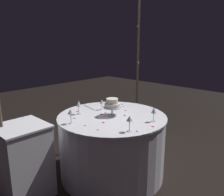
# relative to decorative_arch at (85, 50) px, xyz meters

# --- Properties ---
(ground_plane) EXTENTS (12.00, 12.00, 0.00)m
(ground_plane) POSITION_rel_decorative_arch_xyz_m (0.00, -0.49, -1.58)
(ground_plane) COLOR black
(decorative_arch) EXTENTS (2.33, 0.06, 2.39)m
(decorative_arch) POSITION_rel_decorative_arch_xyz_m (0.00, 0.00, 0.00)
(decorative_arch) COLOR #473D2D
(decorative_arch) RESTS_ON ground
(main_table) EXTENTS (1.34, 1.34, 0.79)m
(main_table) POSITION_rel_decorative_arch_xyz_m (0.00, -0.49, -1.18)
(main_table) COLOR white
(main_table) RESTS_ON ground
(side_table) EXTENTS (0.50, 0.50, 0.83)m
(side_table) POSITION_rel_decorative_arch_xyz_m (-0.99, -0.11, -1.16)
(side_table) COLOR white
(side_table) RESTS_ON ground
(tiered_cake) EXTENTS (0.22, 0.22, 0.21)m
(tiered_cake) POSITION_rel_decorative_arch_xyz_m (0.01, -0.49, -0.64)
(tiered_cake) COLOR silver
(tiered_cake) RESTS_ON main_table
(wine_glass_0) EXTENTS (0.06, 0.06, 0.16)m
(wine_glass_0) POSITION_rel_decorative_arch_xyz_m (-0.51, -0.35, -0.66)
(wine_glass_0) COLOR silver
(wine_glass_0) RESTS_ON main_table
(wine_glass_1) EXTENTS (0.06, 0.06, 0.17)m
(wine_glass_1) POSITION_rel_decorative_arch_xyz_m (-0.24, -0.97, -0.66)
(wine_glass_1) COLOR silver
(wine_glass_1) RESTS_ON main_table
(wine_glass_2) EXTENTS (0.06, 0.06, 0.17)m
(wine_glass_2) POSITION_rel_decorative_arch_xyz_m (0.18, -0.98, -0.66)
(wine_glass_2) COLOR silver
(wine_glass_2) RESTS_ON main_table
(wine_glass_3) EXTENTS (0.06, 0.06, 0.18)m
(wine_glass_3) POSITION_rel_decorative_arch_xyz_m (-0.24, -0.15, -0.66)
(wine_glass_3) COLOR silver
(wine_glass_3) RESTS_ON main_table
(wine_glass_4) EXTENTS (0.06, 0.06, 0.14)m
(wine_glass_4) POSITION_rel_decorative_arch_xyz_m (0.09, -0.21, -0.68)
(wine_glass_4) COLOR silver
(wine_glass_4) RESTS_ON main_table
(cake_knife) EXTENTS (0.09, 0.29, 0.01)m
(cake_knife) POSITION_rel_decorative_arch_xyz_m (0.04, -0.01, -0.78)
(cake_knife) COLOR silver
(cake_knife) RESTS_ON main_table
(rose_petal_0) EXTENTS (0.04, 0.04, 0.00)m
(rose_petal_0) POSITION_rel_decorative_arch_xyz_m (-0.18, -0.42, -0.78)
(rose_petal_0) COLOR #C61951
(rose_petal_0) RESTS_ON main_table
(rose_petal_1) EXTENTS (0.04, 0.05, 0.00)m
(rose_petal_1) POSITION_rel_decorative_arch_xyz_m (0.11, -0.60, -0.78)
(rose_petal_1) COLOR #C61951
(rose_petal_1) RESTS_ON main_table
(rose_petal_2) EXTENTS (0.03, 0.03, 0.00)m
(rose_petal_2) POSITION_rel_decorative_arch_xyz_m (-0.39, -0.25, -0.78)
(rose_petal_2) COLOR #C61951
(rose_petal_2) RESTS_ON main_table
(rose_petal_3) EXTENTS (0.03, 0.02, 0.00)m
(rose_petal_3) POSITION_rel_decorative_arch_xyz_m (-0.44, -0.71, -0.78)
(rose_petal_3) COLOR #C61951
(rose_petal_3) RESTS_ON main_table
(rose_petal_4) EXTENTS (0.04, 0.04, 0.00)m
(rose_petal_4) POSITION_rel_decorative_arch_xyz_m (0.28, -0.48, -0.78)
(rose_petal_4) COLOR #C61951
(rose_petal_4) RESTS_ON main_table
(rose_petal_5) EXTENTS (0.03, 0.03, 0.00)m
(rose_petal_5) POSITION_rel_decorative_arch_xyz_m (0.38, -0.27, -0.78)
(rose_petal_5) COLOR #C61951
(rose_petal_5) RESTS_ON main_table
(rose_petal_6) EXTENTS (0.04, 0.03, 0.00)m
(rose_petal_6) POSITION_rel_decorative_arch_xyz_m (0.02, -0.35, -0.78)
(rose_petal_6) COLOR #C61951
(rose_petal_6) RESTS_ON main_table
(rose_petal_7) EXTENTS (0.04, 0.04, 0.00)m
(rose_petal_7) POSITION_rel_decorative_arch_xyz_m (0.03, -1.07, -0.78)
(rose_petal_7) COLOR #C61951
(rose_petal_7) RESTS_ON main_table
(rose_petal_8) EXTENTS (0.04, 0.04, 0.00)m
(rose_petal_8) POSITION_rel_decorative_arch_xyz_m (0.26, -0.24, -0.78)
(rose_petal_8) COLOR #C61951
(rose_petal_8) RESTS_ON main_table
(rose_petal_9) EXTENTS (0.04, 0.04, 0.00)m
(rose_petal_9) POSITION_rel_decorative_arch_xyz_m (-0.45, -0.52, -0.78)
(rose_petal_9) COLOR #C61951
(rose_petal_9) RESTS_ON main_table
(rose_petal_10) EXTENTS (0.03, 0.03, 0.00)m
(rose_petal_10) POSITION_rel_decorative_arch_xyz_m (0.18, -0.14, -0.78)
(rose_petal_10) COLOR #C61951
(rose_petal_10) RESTS_ON main_table
(rose_petal_11) EXTENTS (0.03, 0.03, 0.00)m
(rose_petal_11) POSITION_rel_decorative_arch_xyz_m (0.24, -0.30, -0.78)
(rose_petal_11) COLOR #C61951
(rose_petal_11) RESTS_ON main_table
(rose_petal_12) EXTENTS (0.04, 0.04, 0.00)m
(rose_petal_12) POSITION_rel_decorative_arch_xyz_m (-0.06, -0.37, -0.78)
(rose_petal_12) COLOR #C61951
(rose_petal_12) RESTS_ON main_table
(rose_petal_13) EXTENTS (0.04, 0.03, 0.00)m
(rose_petal_13) POSITION_rel_decorative_arch_xyz_m (-0.19, -0.05, -0.78)
(rose_petal_13) COLOR #C61951
(rose_petal_13) RESTS_ON main_table
(rose_petal_14) EXTENTS (0.03, 0.03, 0.00)m
(rose_petal_14) POSITION_rel_decorative_arch_xyz_m (-0.05, -0.36, -0.78)
(rose_petal_14) COLOR #C61951
(rose_petal_14) RESTS_ON main_table
(rose_petal_15) EXTENTS (0.04, 0.03, 0.00)m
(rose_petal_15) POSITION_rel_decorative_arch_xyz_m (0.32, -0.27, -0.78)
(rose_petal_15) COLOR #C61951
(rose_petal_15) RESTS_ON main_table
(rose_petal_16) EXTENTS (0.03, 0.04, 0.00)m
(rose_petal_16) POSITION_rel_decorative_arch_xyz_m (0.47, -0.25, -0.78)
(rose_petal_16) COLOR #C61951
(rose_petal_16) RESTS_ON main_table
(rose_petal_17) EXTENTS (0.03, 0.03, 0.00)m
(rose_petal_17) POSITION_rel_decorative_arch_xyz_m (0.38, -0.34, -0.78)
(rose_petal_17) COLOR #C61951
(rose_petal_17) RESTS_ON main_table
(rose_petal_18) EXTENTS (0.03, 0.04, 0.00)m
(rose_petal_18) POSITION_rel_decorative_arch_xyz_m (-0.25, -0.60, -0.78)
(rose_petal_18) COLOR #C61951
(rose_petal_18) RESTS_ON main_table
(rose_petal_19) EXTENTS (0.03, 0.03, 0.00)m
(rose_petal_19) POSITION_rel_decorative_arch_xyz_m (-0.19, -1.03, -0.78)
(rose_petal_19) COLOR #C61951
(rose_petal_19) RESTS_ON main_table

